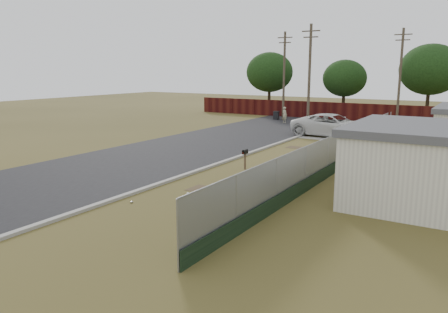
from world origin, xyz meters
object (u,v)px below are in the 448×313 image
Objects in this scene: fire_hydrant at (233,205)px; pickup_truck at (333,125)px; pedestrian at (285,115)px; trash_bin at (276,115)px; mailbox at (245,154)px.

pickup_truck is at bearing 97.78° from fire_hydrant.
pedestrian reaches higher than trash_bin.
pickup_truck is 9.32m from pedestrian.
pickup_truck is 12.28m from trash_bin.
trash_bin is at bearing 111.86° from fire_hydrant.
pickup_truck is at bearing -44.11° from trash_bin.
pickup_truck is (0.40, 13.66, 0.04)m from mailbox.
pedestrian is at bearing 109.93° from fire_hydrant.
pedestrian is 1.80× the size of trash_bin.
trash_bin is (-11.59, 28.89, 0.08)m from fire_hydrant.
mailbox is 20.98m from pedestrian.
mailbox is 0.67× the size of pedestrian.
fire_hydrant is 7.42m from mailbox.
trash_bin is (-8.81, 8.54, -0.44)m from pickup_truck.
pickup_truck reaches higher than pedestrian.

